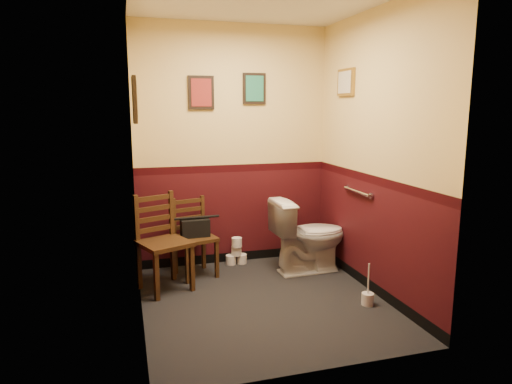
% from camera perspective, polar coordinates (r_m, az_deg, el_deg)
% --- Properties ---
extents(floor, '(2.20, 2.40, 0.00)m').
position_cam_1_polar(floor, '(4.39, 0.93, -13.52)').
color(floor, black).
rests_on(floor, ground).
extents(wall_back, '(2.20, 0.00, 2.70)m').
position_cam_1_polar(wall_back, '(5.19, -2.94, 5.63)').
color(wall_back, '#390C11').
rests_on(wall_back, ground).
extents(wall_front, '(2.20, 0.00, 2.70)m').
position_cam_1_polar(wall_front, '(2.92, 7.95, 1.81)').
color(wall_front, '#390C11').
rests_on(wall_front, ground).
extents(wall_left, '(0.00, 2.40, 2.70)m').
position_cam_1_polar(wall_left, '(3.86, -14.84, 3.64)').
color(wall_left, '#390C11').
rests_on(wall_left, ground).
extents(wall_right, '(0.00, 2.40, 2.70)m').
position_cam_1_polar(wall_right, '(4.49, 14.58, 4.55)').
color(wall_right, '#390C11').
rests_on(wall_right, ground).
extents(grab_bar, '(0.05, 0.56, 0.06)m').
position_cam_1_polar(grab_bar, '(4.74, 12.51, 0.06)').
color(grab_bar, silver).
rests_on(grab_bar, wall_right).
extents(framed_print_back_a, '(0.28, 0.04, 0.36)m').
position_cam_1_polar(framed_print_back_a, '(5.09, -6.87, 12.23)').
color(framed_print_back_a, black).
rests_on(framed_print_back_a, wall_back).
extents(framed_print_back_b, '(0.26, 0.04, 0.34)m').
position_cam_1_polar(framed_print_back_b, '(5.22, -0.21, 12.81)').
color(framed_print_back_b, black).
rests_on(framed_print_back_b, wall_back).
extents(framed_print_left, '(0.04, 0.30, 0.38)m').
position_cam_1_polar(framed_print_left, '(3.94, -14.92, 11.06)').
color(framed_print_left, black).
rests_on(framed_print_left, wall_left).
extents(framed_print_right, '(0.04, 0.34, 0.28)m').
position_cam_1_polar(framed_print_right, '(4.99, 11.16, 13.30)').
color(framed_print_right, olive).
rests_on(framed_print_right, wall_right).
extents(toilet, '(0.84, 0.49, 0.81)m').
position_cam_1_polar(toilet, '(5.07, 6.61, -5.45)').
color(toilet, white).
rests_on(toilet, floor).
extents(toilet_brush, '(0.11, 0.11, 0.40)m').
position_cam_1_polar(toilet_brush, '(4.42, 13.78, -12.75)').
color(toilet_brush, silver).
rests_on(toilet_brush, floor).
extents(chair_left, '(0.58, 0.58, 0.95)m').
position_cam_1_polar(chair_left, '(4.63, -11.63, -6.18)').
color(chair_left, '#442A14').
rests_on(chair_left, floor).
extents(chair_right, '(0.48, 0.48, 0.84)m').
position_cam_1_polar(chair_right, '(4.96, -7.76, -5.61)').
color(chair_right, '#442A14').
rests_on(chair_right, floor).
extents(handbag, '(0.31, 0.16, 0.22)m').
position_cam_1_polar(handbag, '(4.90, -7.62, -4.45)').
color(handbag, black).
rests_on(handbag, chair_right).
extents(tp_stack, '(0.25, 0.15, 0.32)m').
position_cam_1_polar(tp_stack, '(5.33, -2.46, -7.61)').
color(tp_stack, silver).
rests_on(tp_stack, floor).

